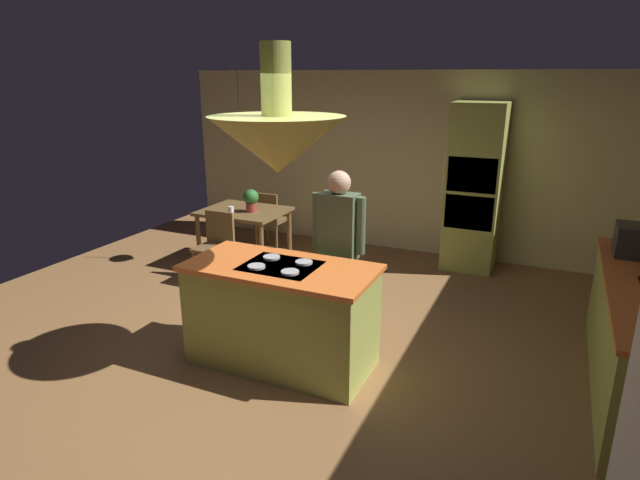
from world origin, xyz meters
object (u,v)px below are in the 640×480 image
person_at_island (338,245)px  chair_facing_island (216,242)px  dining_table (244,217)px  oven_tower (474,188)px  kitchen_island (282,315)px  cup_on_table (231,210)px  chair_by_back_wall (269,217)px  potted_plant_on_table (251,199)px

person_at_island → chair_facing_island: 2.15m
dining_table → oven_tower: bearing=22.2°
kitchen_island → oven_tower: oven_tower is taller
cup_on_table → chair_facing_island: bearing=-83.3°
person_at_island → chair_facing_island: (-1.96, 0.76, -0.45)m
kitchen_island → oven_tower: size_ratio=0.76×
oven_tower → dining_table: (-2.80, -1.14, -0.42)m
oven_tower → chair_by_back_wall: size_ratio=2.49×
chair_by_back_wall → potted_plant_on_table: potted_plant_on_table is taller
person_at_island → chair_facing_island: bearing=158.7°
chair_facing_island → chair_by_back_wall: size_ratio=1.00×
kitchen_island → chair_facing_island: kitchen_island is taller
chair_by_back_wall → cup_on_table: (-0.05, -0.88, 0.30)m
oven_tower → person_at_island: oven_tower is taller
chair_by_back_wall → chair_facing_island: bearing=90.0°
dining_table → potted_plant_on_table: bearing=-16.3°
chair_facing_island → chair_by_back_wall: bearing=90.0°
kitchen_island → cup_on_table: bearing=133.0°
cup_on_table → dining_table: bearing=76.7°
kitchen_island → chair_facing_island: size_ratio=1.89×
person_at_island → potted_plant_on_table: person_at_island is taller
chair_by_back_wall → potted_plant_on_table: bearing=101.8°
chair_by_back_wall → potted_plant_on_table: size_ratio=2.90×
kitchen_island → potted_plant_on_table: potted_plant_on_table is taller
dining_table → chair_by_back_wall: bearing=90.0°
kitchen_island → dining_table: 2.71m
person_at_island → chair_facing_island: size_ratio=1.90×
oven_tower → potted_plant_on_table: size_ratio=7.22×
oven_tower → dining_table: oven_tower is taller
kitchen_island → cup_on_table: size_ratio=18.28×
cup_on_table → kitchen_island: bearing=-47.0°
oven_tower → dining_table: bearing=-157.8°
person_at_island → potted_plant_on_table: bearing=142.7°
person_at_island → chair_by_back_wall: person_at_island is taller
oven_tower → person_at_island: bearing=-108.2°
kitchen_island → cup_on_table: kitchen_island is taller
oven_tower → chair_facing_island: (-2.80, -1.80, -0.58)m
cup_on_table → chair_by_back_wall: bearing=86.6°
kitchen_island → chair_facing_island: (-1.70, 1.44, 0.03)m
dining_table → cup_on_table: bearing=-103.3°
kitchen_island → chair_by_back_wall: bearing=121.6°
potted_plant_on_table → chair_facing_island: bearing=-103.4°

